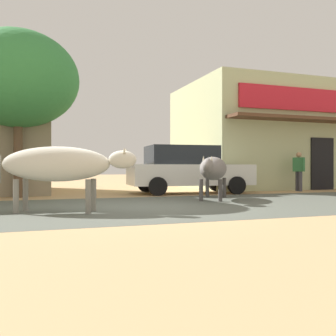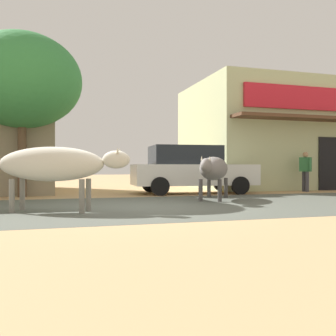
{
  "view_description": "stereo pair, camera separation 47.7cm",
  "coord_description": "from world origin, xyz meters",
  "px_view_note": "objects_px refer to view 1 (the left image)",
  "views": [
    {
      "loc": [
        -2.28,
        -8.52,
        0.9
      ],
      "look_at": [
        1.27,
        1.51,
        0.88
      ],
      "focal_mm": 41.26,
      "sensor_mm": 36.0,
      "label": 1
    },
    {
      "loc": [
        -1.83,
        -8.67,
        0.9
      ],
      "look_at": [
        1.27,
        1.51,
        0.88
      ],
      "focal_mm": 41.26,
      "sensor_mm": 36.0,
      "label": 2
    }
  ],
  "objects_px": {
    "cow_near_brown": "(59,165)",
    "roadside_tree": "(18,79)",
    "pedestrian_by_shop": "(299,169)",
    "parked_hatchback_car": "(187,169)",
    "cow_far_dark": "(213,169)"
  },
  "relations": [
    {
      "from": "cow_near_brown",
      "to": "roadside_tree",
      "type": "bearing_deg",
      "value": 101.78
    },
    {
      "from": "roadside_tree",
      "to": "pedestrian_by_shop",
      "type": "relative_size",
      "value": 3.37
    },
    {
      "from": "parked_hatchback_car",
      "to": "cow_near_brown",
      "type": "bearing_deg",
      "value": -136.17
    },
    {
      "from": "cow_near_brown",
      "to": "cow_far_dark",
      "type": "height_order",
      "value": "cow_near_brown"
    },
    {
      "from": "pedestrian_by_shop",
      "to": "cow_near_brown",
      "type": "bearing_deg",
      "value": -155.71
    },
    {
      "from": "pedestrian_by_shop",
      "to": "roadside_tree",
      "type": "bearing_deg",
      "value": 178.37
    },
    {
      "from": "cow_far_dark",
      "to": "pedestrian_by_shop",
      "type": "relative_size",
      "value": 1.69
    },
    {
      "from": "parked_hatchback_car",
      "to": "pedestrian_by_shop",
      "type": "bearing_deg",
      "value": -4.25
    },
    {
      "from": "roadside_tree",
      "to": "pedestrian_by_shop",
      "type": "height_order",
      "value": "roadside_tree"
    },
    {
      "from": "roadside_tree",
      "to": "cow_far_dark",
      "type": "relative_size",
      "value": 1.99
    },
    {
      "from": "cow_near_brown",
      "to": "parked_hatchback_car",
      "type": "bearing_deg",
      "value": 43.83
    },
    {
      "from": "parked_hatchback_car",
      "to": "cow_far_dark",
      "type": "relative_size",
      "value": 1.73
    },
    {
      "from": "roadside_tree",
      "to": "cow_far_dark",
      "type": "xyz_separation_m",
      "value": [
        5.19,
        -2.59,
        -2.67
      ]
    },
    {
      "from": "roadside_tree",
      "to": "pedestrian_by_shop",
      "type": "bearing_deg",
      "value": -1.63
    },
    {
      "from": "cow_far_dark",
      "to": "roadside_tree",
      "type": "bearing_deg",
      "value": 153.49
    }
  ]
}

